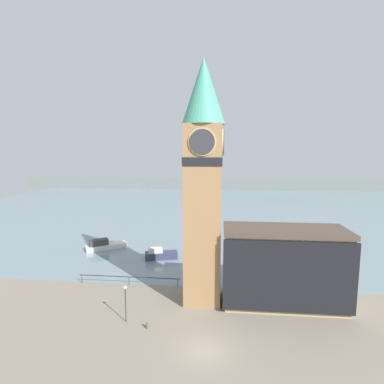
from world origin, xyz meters
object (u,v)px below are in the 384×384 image
(clock_tower, at_px, (203,177))
(pier_building, at_px, (284,267))
(mooring_bollard_near, at_px, (147,325))
(lamp_post, at_px, (125,297))
(boat_far, at_px, (104,245))
(boat_near, at_px, (160,254))

(clock_tower, height_order, pier_building, clock_tower)
(clock_tower, relative_size, mooring_bollard_near, 43.94)
(lamp_post, bearing_deg, clock_tower, 35.44)
(mooring_bollard_near, distance_m, lamp_post, 3.43)
(mooring_bollard_near, relative_size, lamp_post, 0.16)
(boat_far, relative_size, mooring_bollard_near, 11.25)
(boat_far, bearing_deg, clock_tower, -76.17)
(boat_far, xyz_separation_m, lamp_post, (10.95, -21.65, 1.98))
(boat_far, distance_m, mooring_bollard_near, 26.18)
(clock_tower, height_order, boat_near, clock_tower)
(boat_near, bearing_deg, boat_far, 145.65)
(boat_near, height_order, mooring_bollard_near, boat_near)
(clock_tower, xyz_separation_m, lamp_post, (-7.32, -5.21, -11.47))
(clock_tower, relative_size, lamp_post, 7.06)
(clock_tower, distance_m, boat_far, 28.02)
(pier_building, height_order, mooring_bollard_near, pier_building)
(boat_near, distance_m, lamp_post, 17.95)
(boat_near, relative_size, lamp_post, 1.42)
(pier_building, bearing_deg, boat_near, 142.25)
(pier_building, height_order, lamp_post, pier_building)
(boat_near, bearing_deg, mooring_bollard_near, -97.01)
(boat_far, bearing_deg, lamp_post, -97.37)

